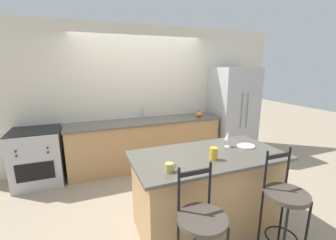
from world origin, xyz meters
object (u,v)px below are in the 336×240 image
object	(u,v)px
wine_glass	(228,136)
bar_stool_far	(285,204)
tumbler_cup	(214,154)
coffee_mug	(169,167)
refrigerator	(232,112)
dinner_plate	(246,146)
bar_stool_near	(202,230)
pumpkin_decoration	(199,114)
oven_range	(38,157)

from	to	relation	value
wine_glass	bar_stool_far	bearing A→B (deg)	-81.16
wine_glass	tumbler_cup	world-z (taller)	wine_glass
wine_glass	coffee_mug	size ratio (longest dim) A/B	1.72
refrigerator	wine_glass	distance (m)	2.23
refrigerator	bar_stool_far	distance (m)	2.87
bar_stool_far	wine_glass	xyz separation A→B (m)	(-0.13, 0.82, 0.48)
dinner_plate	bar_stool_far	bearing A→B (deg)	-98.00
bar_stool_near	pumpkin_decoration	xyz separation A→B (m)	(1.37, 2.56, 0.37)
bar_stool_near	coffee_mug	xyz separation A→B (m)	(-0.11, 0.46, 0.38)
bar_stool_far	dinner_plate	world-z (taller)	bar_stool_far
refrigerator	coffee_mug	distance (m)	3.14
dinner_plate	wine_glass	size ratio (longest dim) A/B	1.13
oven_range	refrigerator	bearing A→B (deg)	-0.79
dinner_plate	tumbler_cup	bearing A→B (deg)	-161.96
oven_range	bar_stool_far	size ratio (longest dim) A/B	0.82
coffee_mug	tumbler_cup	world-z (taller)	tumbler_cup
wine_glass	oven_range	bearing A→B (deg)	143.55
wine_glass	pumpkin_decoration	world-z (taller)	wine_glass
refrigerator	pumpkin_decoration	world-z (taller)	refrigerator
bar_stool_near	wine_glass	size ratio (longest dim) A/B	5.62
dinner_plate	coffee_mug	bearing A→B (deg)	-165.83
refrigerator	tumbler_cup	distance (m)	2.68
oven_range	bar_stool_near	bearing A→B (deg)	-58.63
bar_stool_near	coffee_mug	size ratio (longest dim) A/B	9.66
dinner_plate	wine_glass	xyz separation A→B (m)	(-0.23, 0.08, 0.13)
oven_range	wine_glass	bearing A→B (deg)	-36.45
bar_stool_near	bar_stool_far	world-z (taller)	same
refrigerator	dinner_plate	world-z (taller)	refrigerator
dinner_plate	pumpkin_decoration	bearing A→B (deg)	80.15
bar_stool_near	bar_stool_far	distance (m)	0.96
wine_glass	pumpkin_decoration	xyz separation A→B (m)	(0.54, 1.72, -0.11)
refrigerator	pumpkin_decoration	xyz separation A→B (m)	(-0.83, -0.02, 0.01)
bar_stool_far	pumpkin_decoration	distance (m)	2.60
wine_glass	tumbler_cup	xyz separation A→B (m)	(-0.38, -0.28, -0.07)
coffee_mug	oven_range	bearing A→B (deg)	124.56
coffee_mug	tumbler_cup	size ratio (longest dim) A/B	0.84
bar_stool_far	coffee_mug	world-z (taller)	bar_stool_far
wine_glass	refrigerator	bearing A→B (deg)	51.75
bar_stool_near	bar_stool_far	bearing A→B (deg)	1.19
coffee_mug	refrigerator	bearing A→B (deg)	42.53
bar_stool_near	oven_range	bearing A→B (deg)	121.37
coffee_mug	pumpkin_decoration	distance (m)	2.57
bar_stool_far	tumbler_cup	size ratio (longest dim) A/B	8.14
wine_glass	coffee_mug	world-z (taller)	wine_glass
wine_glass	tumbler_cup	distance (m)	0.48
bar_stool_near	coffee_mug	bearing A→B (deg)	103.27
oven_range	pumpkin_decoration	bearing A→B (deg)	-1.48
refrigerator	coffee_mug	xyz separation A→B (m)	(-2.31, -2.12, 0.02)
dinner_plate	oven_range	bearing A→B (deg)	144.81
oven_range	dinner_plate	distance (m)	3.30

